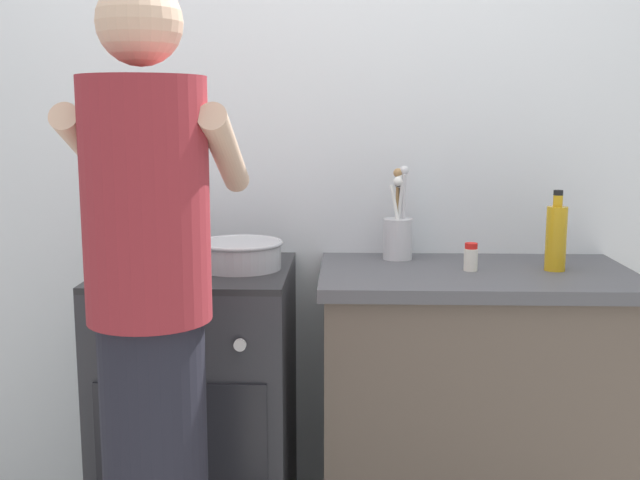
# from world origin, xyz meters

# --- Properties ---
(back_wall) EXTENTS (3.20, 0.10, 2.50)m
(back_wall) POSITION_xyz_m (0.20, 0.50, 1.25)
(back_wall) COLOR silver
(back_wall) RESTS_ON ground
(countertop) EXTENTS (1.00, 0.60, 0.90)m
(countertop) POSITION_xyz_m (0.55, 0.15, 0.45)
(countertop) COLOR brown
(countertop) RESTS_ON ground
(stove_range) EXTENTS (0.60, 0.62, 0.90)m
(stove_range) POSITION_xyz_m (-0.35, 0.15, 0.45)
(stove_range) COLOR #2D2D33
(stove_range) RESTS_ON ground
(pot) EXTENTS (0.24, 0.17, 0.11)m
(pot) POSITION_xyz_m (-0.49, 0.15, 0.95)
(pot) COLOR #B2B2B7
(pot) RESTS_ON stove_range
(mixing_bowl) EXTENTS (0.28, 0.28, 0.09)m
(mixing_bowl) POSITION_xyz_m (-0.21, 0.15, 0.95)
(mixing_bowl) COLOR #B7B7BC
(mixing_bowl) RESTS_ON stove_range
(utensil_crock) EXTENTS (0.10, 0.10, 0.32)m
(utensil_crock) POSITION_xyz_m (0.31, 0.34, 1.00)
(utensil_crock) COLOR silver
(utensil_crock) RESTS_ON countertop
(spice_bottle) EXTENTS (0.04, 0.04, 0.09)m
(spice_bottle) POSITION_xyz_m (0.53, 0.14, 0.94)
(spice_bottle) COLOR silver
(spice_bottle) RESTS_ON countertop
(oil_bottle) EXTENTS (0.07, 0.07, 0.26)m
(oil_bottle) POSITION_xyz_m (0.80, 0.16, 1.01)
(oil_bottle) COLOR gold
(oil_bottle) RESTS_ON countertop
(person) EXTENTS (0.41, 0.50, 1.70)m
(person) POSITION_xyz_m (-0.34, -0.47, 0.86)
(person) COLOR black
(person) RESTS_ON ground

